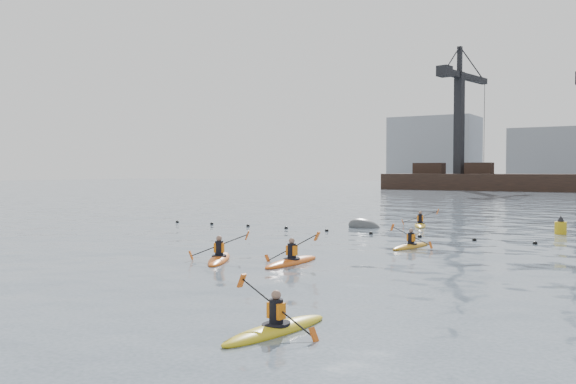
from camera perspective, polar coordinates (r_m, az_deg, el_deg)
name	(u,v)px	position (r m, az deg, el deg)	size (l,w,h in m)	color
ground	(80,318)	(16.48, -18.86, -11.07)	(400.00, 400.00, 0.00)	#3E505A
float_line	(396,235)	(35.37, 10.07, -3.98)	(33.24, 0.73, 0.24)	black
kayaker_0	(292,261)	(24.38, 0.35, -6.46)	(2.55, 3.65, 1.49)	#DD5814
kayaker_1	(276,328)	(14.27, -1.11, -12.58)	(2.40, 3.50, 1.37)	gold
kayaker_2	(219,258)	(25.35, -6.46, -6.14)	(2.44, 3.54, 1.38)	orange
kayaker_3	(411,245)	(30.03, 11.44, -4.92)	(2.24, 3.32, 1.21)	#C28016
kayaker_5	(420,224)	(41.70, 12.26, -2.98)	(2.35, 3.59, 1.30)	gold
mooring_buoy	(365,228)	(39.98, 7.18, -3.32)	(2.20, 1.30, 1.10)	#3C3F41
nav_buoy	(561,228)	(38.99, 24.15, -3.07)	(0.67, 0.67, 1.23)	gold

